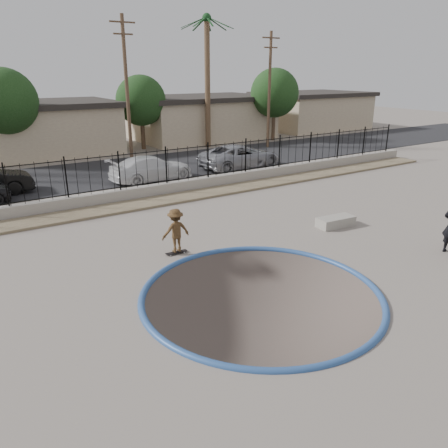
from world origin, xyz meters
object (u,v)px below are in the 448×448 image
car_c (151,168)px  concrete_ledge (336,222)px  skater (176,233)px  skateboard (177,252)px  car_d (240,156)px

car_c → concrete_ledge: bearing=-168.2°
skater → skateboard: 0.72m
car_c → skater: bearing=156.7°
skater → car_c: 11.04m
car_d → concrete_ledge: bearing=161.9°
skater → car_c: (3.71, 10.40, -0.03)m
skater → car_c: size_ratio=0.32×
skater → car_c: skater is taller
concrete_ledge → skateboard: bearing=171.7°
skateboard → car_c: 11.06m
skateboard → car_d: car_d is taller
concrete_ledge → car_c: car_c is taller
car_c → car_d: (6.28, 0.00, 0.06)m
skater → skateboard: skater is taller
skateboard → concrete_ledge: size_ratio=0.50×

